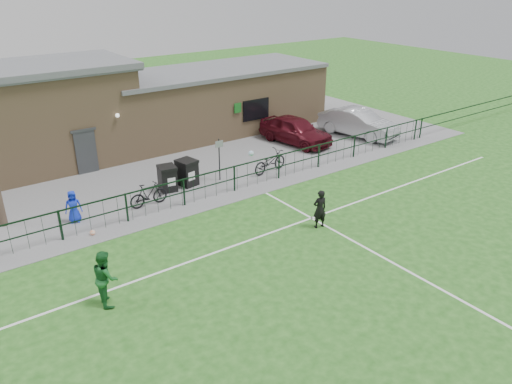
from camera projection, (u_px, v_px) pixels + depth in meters
ground at (349, 282)px, 15.72m from camera, size 90.00×90.00×0.00m
paving_strip at (159, 161)px, 25.70m from camera, size 34.00×13.00×0.02m
pitch_line_touch at (218, 198)px, 21.49m from camera, size 28.00×0.10×0.01m
pitch_line_mid at (272, 232)px, 18.68m from camera, size 28.00×0.10×0.01m
pitch_line_perp at (391, 262)px, 16.79m from camera, size 0.10×16.00×0.01m
perimeter_fence at (215, 184)px, 21.39m from camera, size 28.00×0.10×1.20m
wheelie_bin_left at (167, 179)px, 22.02m from camera, size 0.82×0.90×1.05m
wheelie_bin_right at (187, 173)px, 22.58m from camera, size 0.88×0.96×1.11m
sign_post at (219, 160)px, 22.92m from camera, size 0.07×0.07×2.00m
car_maroon at (295, 130)px, 27.97m from camera, size 2.44×4.69×1.53m
car_silver at (358, 123)px, 29.22m from camera, size 2.56×4.98×1.56m
bicycle_d at (149, 195)px, 20.57m from camera, size 1.67×0.49×1.00m
bicycle_e at (270, 162)px, 24.02m from camera, size 2.09×0.98×1.06m
spectator_child at (73, 207)px, 19.19m from camera, size 0.72×0.58×1.29m
goalkeeper_kick at (317, 207)px, 18.80m from camera, size 1.61×3.12×2.54m
outfield_player at (106, 277)px, 14.42m from camera, size 0.77×0.93×1.72m
ball_ground at (93, 233)px, 18.46m from camera, size 0.20×0.20×0.20m
clubhouse at (116, 109)px, 26.54m from camera, size 24.25×5.40×4.96m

